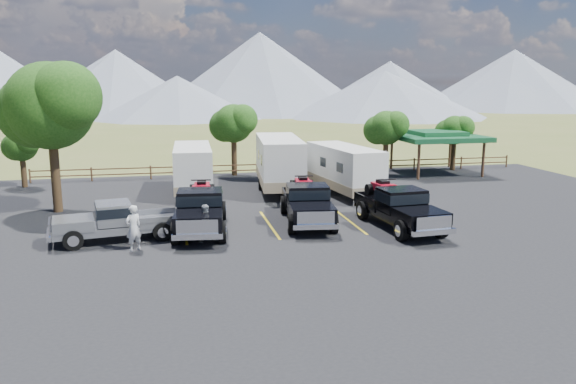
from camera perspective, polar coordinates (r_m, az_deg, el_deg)
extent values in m
plane|color=#4F5B26|center=(23.82, 4.52, -5.50)|extent=(320.00, 320.00, 0.00)
cube|color=black|center=(26.60, 2.72, -3.66)|extent=(44.00, 34.00, 0.04)
cube|color=gold|center=(26.76, -10.40, -3.69)|extent=(0.12, 5.50, 0.01)
cube|color=gold|center=(27.13, -1.91, -3.31)|extent=(0.12, 5.50, 0.01)
cube|color=gold|center=(28.07, 6.17, -2.88)|extent=(0.12, 5.50, 0.01)
cube|color=gold|center=(29.52, 13.59, -2.43)|extent=(0.12, 5.50, 0.01)
cylinder|color=#302012|center=(31.81, -22.57, 2.02)|extent=(0.48, 0.48, 4.48)
sphere|color=#184010|center=(31.50, -23.03, 8.06)|extent=(4.48, 4.48, 4.48)
sphere|color=#184010|center=(30.53, -21.60, 9.00)|extent=(3.52, 3.52, 3.52)
sphere|color=#184010|center=(32.39, -24.32, 7.45)|extent=(3.84, 3.84, 3.84)
cylinder|color=#302012|center=(42.20, 9.87, 3.59)|extent=(0.39, 0.39, 2.80)
sphere|color=#184010|center=(41.99, 9.96, 6.44)|extent=(2.52, 2.52, 2.52)
sphere|color=#184010|center=(41.75, 10.90, 6.75)|extent=(1.98, 1.98, 1.98)
sphere|color=#184010|center=(42.19, 9.11, 6.24)|extent=(2.16, 2.16, 2.16)
cylinder|color=#302012|center=(45.64, 16.44, 3.68)|extent=(0.38, 0.38, 2.52)
sphere|color=#184010|center=(45.45, 16.57, 6.05)|extent=(2.24, 2.24, 2.24)
sphere|color=#184010|center=(45.31, 17.36, 6.29)|extent=(1.76, 1.76, 1.76)
sphere|color=#184010|center=(45.56, 15.85, 5.89)|extent=(1.92, 1.92, 1.92)
cylinder|color=#302012|center=(41.47, -5.49, 3.77)|extent=(0.41, 0.41, 3.08)
sphere|color=#184010|center=(41.24, -5.55, 6.96)|extent=(2.80, 2.80, 2.80)
sphere|color=#184010|center=(40.80, -4.64, 7.35)|extent=(2.20, 2.20, 2.20)
sphere|color=#184010|center=(41.64, -6.38, 6.70)|extent=(2.40, 2.40, 2.40)
cylinder|color=#302012|center=(40.45, -25.27, 1.97)|extent=(0.36, 0.36, 2.24)
sphere|color=#184010|center=(40.24, -25.47, 4.33)|extent=(2.10, 2.10, 2.10)
sphere|color=#184010|center=(39.76, -24.99, 4.63)|extent=(1.65, 1.65, 1.65)
sphere|color=#184010|center=(40.68, -25.92, 4.14)|extent=(1.80, 1.80, 1.80)
cylinder|color=brown|center=(41.98, -24.74, 1.45)|extent=(0.12, 0.12, 1.00)
cylinder|color=brown|center=(41.25, -19.33, 1.70)|extent=(0.12, 0.12, 1.00)
cylinder|color=brown|center=(40.91, -13.77, 1.93)|extent=(0.12, 0.12, 1.00)
cylinder|color=brown|center=(40.96, -8.17, 2.15)|extent=(0.12, 0.12, 1.00)
cylinder|color=brown|center=(41.39, -2.63, 2.34)|extent=(0.12, 0.12, 1.00)
cylinder|color=brown|center=(42.20, 2.74, 2.51)|extent=(0.12, 0.12, 1.00)
cylinder|color=brown|center=(43.37, 7.87, 2.65)|extent=(0.12, 0.12, 1.00)
cylinder|color=brown|center=(44.86, 12.70, 2.76)|extent=(0.12, 0.12, 1.00)
cylinder|color=brown|center=(46.65, 17.18, 2.85)|extent=(0.12, 0.12, 1.00)
cylinder|color=brown|center=(48.70, 21.32, 2.91)|extent=(0.12, 0.12, 1.00)
cube|color=brown|center=(41.76, 0.08, 2.36)|extent=(36.00, 0.06, 0.08)
cube|color=brown|center=(41.70, 0.08, 2.91)|extent=(36.00, 0.06, 0.08)
cylinder|color=brown|center=(40.53, 13.13, 3.02)|extent=(0.20, 0.20, 2.60)
cylinder|color=brown|center=(45.07, 10.48, 3.92)|extent=(0.20, 0.20, 2.60)
cylinder|color=brown|center=(42.86, 19.22, 3.12)|extent=(0.20, 0.20, 2.60)
cylinder|color=brown|center=(47.18, 16.12, 3.98)|extent=(0.20, 0.20, 2.60)
cube|color=#17512C|center=(43.68, 14.83, 5.42)|extent=(6.20, 6.20, 0.35)
cube|color=#17512C|center=(43.66, 14.85, 5.81)|extent=(3.50, 3.50, 0.35)
cone|color=slate|center=(134.39, -16.98, 10.71)|extent=(44.00, 44.00, 14.00)
cone|color=slate|center=(131.52, -2.87, 12.04)|extent=(52.00, 52.00, 18.00)
cone|color=slate|center=(146.41, 10.26, 10.61)|extent=(40.00, 40.00, 12.00)
cone|color=slate|center=(157.71, 21.88, 10.57)|extent=(50.00, 50.00, 15.00)
cone|color=slate|center=(108.94, -11.13, 9.42)|extent=(32.00, 32.00, 8.00)
cone|color=slate|center=(113.75, 9.77, 9.78)|extent=(40.00, 40.00, 9.00)
cube|color=black|center=(26.11, -8.87, -2.52)|extent=(2.50, 6.17, 0.38)
cube|color=black|center=(24.05, -9.10, -2.74)|extent=(2.20, 2.08, 0.53)
cube|color=black|center=(25.82, -8.93, -0.94)|extent=(2.13, 1.83, 1.05)
cube|color=black|center=(25.79, -8.94, -0.60)|extent=(2.18, 1.89, 0.47)
cube|color=black|center=(27.89, -8.72, -1.02)|extent=(2.26, 2.71, 0.58)
cube|color=silver|center=(23.02, -9.22, -3.51)|extent=(1.69, 0.24, 0.58)
cube|color=silver|center=(23.06, -9.19, -4.51)|extent=(2.08, 0.39, 0.23)
cube|color=silver|center=(29.20, -8.60, -1.18)|extent=(2.07, 0.36, 0.23)
cylinder|color=black|center=(24.21, -11.41, -4.15)|extent=(0.41, 0.97, 0.95)
cylinder|color=black|center=(24.10, -6.70, -4.07)|extent=(0.41, 0.97, 0.95)
cylinder|color=black|center=(28.24, -10.68, -1.94)|extent=(0.41, 0.97, 0.95)
cylinder|color=black|center=(28.15, -6.66, -1.86)|extent=(0.41, 0.97, 0.95)
cube|color=maroon|center=(27.75, -8.76, 0.41)|extent=(0.87, 1.43, 0.37)
cube|color=black|center=(27.71, -8.78, 0.95)|extent=(0.50, 0.83, 0.19)
cube|color=maroon|center=(27.17, -8.82, 0.41)|extent=(0.87, 0.45, 0.23)
cylinder|color=black|center=(27.20, -8.83, 1.21)|extent=(0.95, 0.15, 0.06)
cylinder|color=black|center=(27.25, -9.79, -0.27)|extent=(0.33, 0.61, 0.59)
cylinder|color=black|center=(27.21, -7.80, -0.23)|extent=(0.33, 0.61, 0.59)
cylinder|color=black|center=(28.39, -9.66, 0.19)|extent=(0.33, 0.61, 0.59)
cylinder|color=black|center=(28.35, -7.74, 0.23)|extent=(0.33, 0.61, 0.59)
cube|color=black|center=(27.34, 1.95, -1.81)|extent=(2.54, 6.03, 0.37)
cube|color=black|center=(25.35, 2.51, -1.96)|extent=(2.17, 2.06, 0.51)
cube|color=black|center=(27.07, 2.00, -0.34)|extent=(2.10, 1.81, 1.03)
cube|color=black|center=(27.04, 2.00, -0.02)|extent=(2.15, 1.88, 0.46)
cube|color=black|center=(29.08, 1.50, -0.45)|extent=(2.24, 2.67, 0.56)
cube|color=silver|center=(24.35, 2.84, -2.63)|extent=(1.64, 0.27, 0.56)
cube|color=silver|center=(24.39, 2.85, -3.56)|extent=(2.02, 0.41, 0.23)
cube|color=silver|center=(30.34, 1.23, -0.63)|extent=(2.02, 0.39, 0.23)
cylinder|color=black|center=(25.32, 0.35, -3.28)|extent=(0.41, 0.95, 0.92)
cylinder|color=black|center=(25.57, 4.67, -3.17)|extent=(0.41, 0.95, 0.92)
cylinder|color=black|center=(29.26, -0.42, -1.31)|extent=(0.41, 0.95, 0.92)
cylinder|color=black|center=(29.48, 3.32, -1.24)|extent=(0.41, 0.95, 0.92)
cube|color=maroon|center=(28.94, 1.51, 0.89)|extent=(0.87, 1.41, 0.36)
cube|color=black|center=(28.90, 1.51, 1.39)|extent=(0.50, 0.81, 0.18)
cube|color=maroon|center=(28.37, 1.64, 0.89)|extent=(0.86, 0.45, 0.23)
cylinder|color=black|center=(28.41, 1.62, 1.64)|extent=(0.93, 0.17, 0.06)
cylinder|color=black|center=(28.38, 0.71, 0.27)|extent=(0.33, 0.60, 0.58)
cylinder|color=black|center=(28.49, 2.56, 0.30)|extent=(0.33, 0.60, 0.58)
cylinder|color=black|center=(29.48, 0.49, 0.68)|extent=(0.33, 0.60, 0.58)
cylinder|color=black|center=(29.59, 2.27, 0.71)|extent=(0.33, 0.60, 0.58)
cube|color=black|center=(26.84, 11.25, -2.26)|extent=(2.37, 6.00, 0.37)
cube|color=black|center=(25.08, 13.37, -2.40)|extent=(2.12, 2.01, 0.51)
cube|color=black|center=(26.58, 11.43, -0.76)|extent=(2.06, 1.76, 1.03)
cube|color=black|center=(26.55, 11.45, -0.44)|extent=(2.11, 1.83, 0.46)
cube|color=black|center=(28.39, 9.54, -0.88)|extent=(2.17, 2.63, 0.57)
cube|color=silver|center=(24.21, 14.60, -3.06)|extent=(1.65, 0.22, 0.57)
cube|color=silver|center=(24.26, 14.63, -3.99)|extent=(2.03, 0.35, 0.23)
cube|color=silver|center=(29.55, 8.48, -1.06)|extent=(2.02, 0.33, 0.23)
cylinder|color=black|center=(24.70, 11.43, -3.87)|extent=(0.38, 0.95, 0.93)
cylinder|color=black|center=(25.65, 15.27, -3.49)|extent=(0.38, 0.95, 0.93)
cylinder|color=black|center=(28.25, 7.58, -1.86)|extent=(0.38, 0.95, 0.93)
cylinder|color=black|center=(29.08, 11.07, -1.60)|extent=(0.38, 0.95, 0.93)
cube|color=maroon|center=(28.26, 9.59, 0.49)|extent=(0.83, 1.39, 0.36)
cube|color=black|center=(28.21, 9.61, 1.01)|extent=(0.47, 0.80, 0.19)
cube|color=maroon|center=(27.74, 10.11, 0.50)|extent=(0.85, 0.43, 0.23)
cylinder|color=black|center=(27.77, 10.04, 1.26)|extent=(0.93, 0.14, 0.06)
cylinder|color=black|center=(27.60, 9.22, -0.18)|extent=(0.31, 0.60, 0.58)
cylinder|color=black|center=(28.01, 10.93, -0.08)|extent=(0.31, 0.60, 0.58)
cylinder|color=black|center=(28.60, 8.25, 0.24)|extent=(0.31, 0.60, 0.58)
cylinder|color=black|center=(29.00, 9.91, 0.34)|extent=(0.31, 0.60, 0.58)
cube|color=silver|center=(34.78, -9.66, 2.62)|extent=(2.39, 6.86, 2.44)
cube|color=gray|center=(34.93, -9.61, 1.08)|extent=(2.41, 6.89, 0.54)
cube|color=black|center=(33.08, -11.56, 2.55)|extent=(0.04, 0.82, 0.54)
cube|color=black|center=(33.08, -7.75, 2.68)|extent=(0.04, 0.82, 0.54)
cylinder|color=black|center=(35.29, -11.25, 0.38)|extent=(0.25, 0.64, 0.63)
cylinder|color=black|center=(35.29, -7.94, 0.49)|extent=(0.25, 0.64, 0.63)
cube|color=black|center=(30.85, -9.53, -0.84)|extent=(0.16, 1.63, 0.09)
cube|color=silver|center=(35.30, -0.91, 3.29)|extent=(3.19, 7.92, 2.78)
cube|color=gray|center=(35.46, -0.90, 1.56)|extent=(3.22, 7.96, 0.62)
cube|color=black|center=(33.26, -2.74, 3.28)|extent=(0.11, 0.92, 0.62)
cube|color=black|center=(33.50, 1.53, 3.34)|extent=(0.11, 0.92, 0.62)
cylinder|color=black|center=(35.76, -2.80, 0.79)|extent=(0.32, 0.74, 0.72)
cylinder|color=black|center=(35.98, 0.89, 0.86)|extent=(0.32, 0.74, 0.72)
cube|color=black|center=(30.85, -0.06, -0.56)|extent=(0.30, 1.86, 0.10)
cube|color=silver|center=(34.11, 5.72, 2.57)|extent=(3.11, 7.06, 2.46)
cube|color=gray|center=(34.26, 5.69, 0.99)|extent=(3.14, 7.10, 0.55)
cube|color=black|center=(32.08, 5.25, 2.49)|extent=(0.13, 0.81, 0.55)
cube|color=black|center=(33.06, 8.73, 2.66)|extent=(0.13, 0.81, 0.55)
cylinder|color=black|center=(34.16, 3.92, 0.22)|extent=(0.31, 0.66, 0.64)
cylinder|color=black|center=(35.03, 7.00, 0.43)|extent=(0.31, 0.66, 0.64)
cube|color=black|center=(30.63, 9.07, -0.90)|extent=(0.34, 1.64, 0.09)
cube|color=gray|center=(25.42, -16.98, -3.46)|extent=(5.40, 2.54, 0.33)
cube|color=gray|center=(25.28, -20.97, -3.01)|extent=(1.91, 2.00, 0.45)
cube|color=gray|center=(25.26, -17.31, -2.04)|extent=(1.69, 1.93, 0.91)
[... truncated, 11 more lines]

